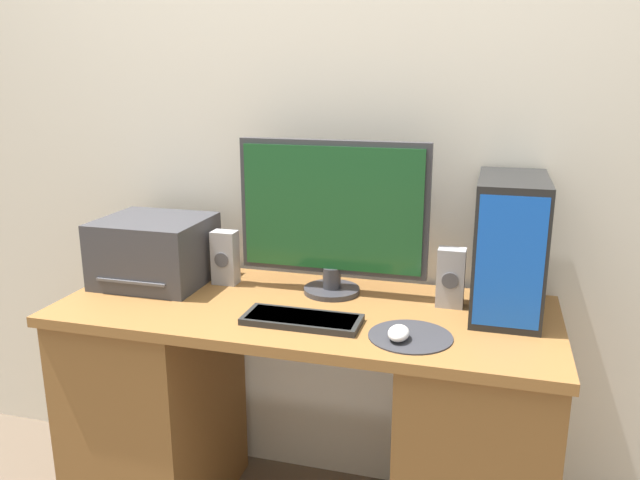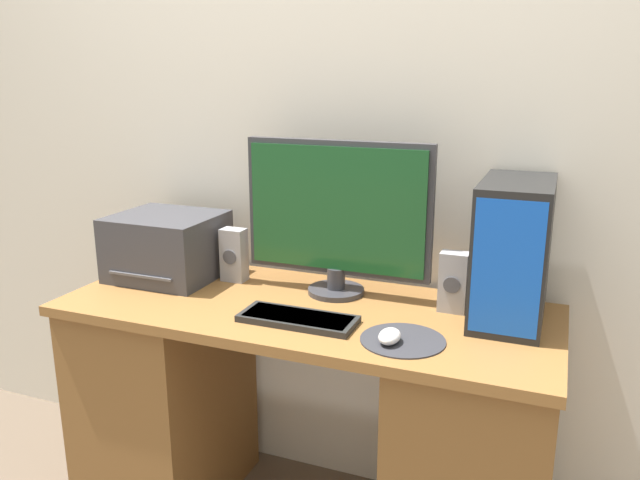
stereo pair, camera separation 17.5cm
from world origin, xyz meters
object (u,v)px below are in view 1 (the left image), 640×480
monitor (332,214)px  computer_tower (509,246)px  keyboard (302,319)px  mouse (399,333)px  speaker_left (225,258)px  speaker_right (451,278)px  printer (155,251)px

monitor → computer_tower: 0.51m
keyboard → mouse: size_ratio=3.94×
speaker_left → speaker_right: same height
speaker_right → speaker_left: bearing=179.1°
mouse → speaker_right: speaker_right is taller
printer → speaker_left: bearing=11.7°
monitor → printer: 0.59m
monitor → speaker_left: monitor is taller
keyboard → speaker_left: speaker_left is taller
speaker_left → speaker_right: (0.71, -0.01, 0.00)m
keyboard → printer: printer is taller
monitor → computer_tower: size_ratio=1.50×
printer → speaker_right: (0.93, 0.04, -0.02)m
printer → speaker_right: size_ratio=1.92×
computer_tower → speaker_left: bearing=179.6°
monitor → speaker_right: 0.39m
keyboard → computer_tower: bearing=24.6°
mouse → speaker_right: 0.31m
monitor → printer: bearing=-174.5°
keyboard → computer_tower: 0.61m
keyboard → speaker_right: (0.38, 0.24, 0.08)m
printer → speaker_left: size_ratio=1.92×
mouse → printer: size_ratio=0.25×
computer_tower → printer: computer_tower is taller
monitor → speaker_left: (-0.35, -0.01, -0.16)m
keyboard → computer_tower: (0.53, 0.24, 0.18)m
monitor → keyboard: monitor is taller
speaker_left → speaker_right: 0.71m
computer_tower → speaker_right: computer_tower is taller
mouse → printer: bearing=163.2°
monitor → speaker_right: (0.36, -0.02, -0.16)m
monitor → speaker_left: bearing=-178.6°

